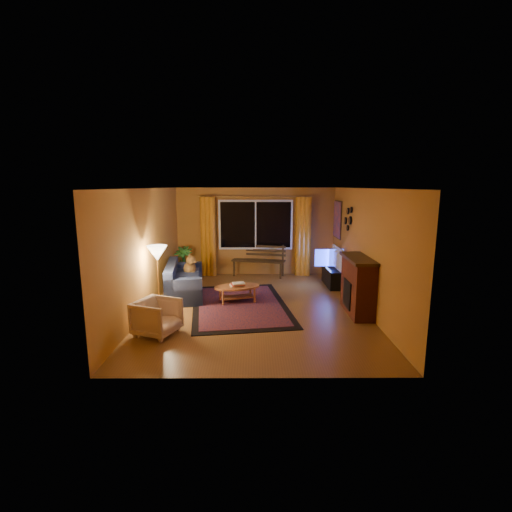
{
  "coord_description": "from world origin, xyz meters",
  "views": [
    {
      "loc": [
        -0.03,
        -7.6,
        2.55
      ],
      "look_at": [
        0.0,
        0.3,
        1.05
      ],
      "focal_mm": 26.0,
      "sensor_mm": 36.0,
      "label": 1
    }
  ],
  "objects_px": {
    "armchair": "(157,315)",
    "coffee_table": "(237,294)",
    "bench": "(258,268)",
    "floor_lamp": "(158,280)",
    "sofa": "(185,279)",
    "tv_console": "(333,277)"
  },
  "relations": [
    {
      "from": "sofa",
      "to": "coffee_table",
      "type": "distance_m",
      "value": 1.38
    },
    {
      "from": "sofa",
      "to": "floor_lamp",
      "type": "distance_m",
      "value": 1.28
    },
    {
      "from": "tv_console",
      "to": "sofa",
      "type": "bearing_deg",
      "value": -168.23
    },
    {
      "from": "bench",
      "to": "floor_lamp",
      "type": "height_order",
      "value": "floor_lamp"
    },
    {
      "from": "armchair",
      "to": "floor_lamp",
      "type": "relative_size",
      "value": 0.5
    },
    {
      "from": "coffee_table",
      "to": "bench",
      "type": "bearing_deg",
      "value": 78.35
    },
    {
      "from": "armchair",
      "to": "coffee_table",
      "type": "relative_size",
      "value": 0.67
    },
    {
      "from": "armchair",
      "to": "coffee_table",
      "type": "height_order",
      "value": "armchair"
    },
    {
      "from": "coffee_table",
      "to": "tv_console",
      "type": "xyz_separation_m",
      "value": [
        2.42,
        1.39,
        0.04
      ]
    },
    {
      "from": "sofa",
      "to": "tv_console",
      "type": "relative_size",
      "value": 1.72
    },
    {
      "from": "armchair",
      "to": "tv_console",
      "type": "bearing_deg",
      "value": -27.51
    },
    {
      "from": "bench",
      "to": "armchair",
      "type": "relative_size",
      "value": 2.19
    },
    {
      "from": "coffee_table",
      "to": "sofa",
      "type": "bearing_deg",
      "value": 156.47
    },
    {
      "from": "sofa",
      "to": "armchair",
      "type": "bearing_deg",
      "value": -99.47
    },
    {
      "from": "bench",
      "to": "tv_console",
      "type": "distance_m",
      "value": 2.18
    },
    {
      "from": "bench",
      "to": "tv_console",
      "type": "height_order",
      "value": "tv_console"
    },
    {
      "from": "bench",
      "to": "floor_lamp",
      "type": "xyz_separation_m",
      "value": [
        -2.05,
        -3.09,
        0.46
      ]
    },
    {
      "from": "bench",
      "to": "armchair",
      "type": "distance_m",
      "value": 4.61
    },
    {
      "from": "armchair",
      "to": "floor_lamp",
      "type": "xyz_separation_m",
      "value": [
        -0.25,
        1.15,
        0.34
      ]
    },
    {
      "from": "bench",
      "to": "floor_lamp",
      "type": "distance_m",
      "value": 3.74
    },
    {
      "from": "sofa",
      "to": "tv_console",
      "type": "xyz_separation_m",
      "value": [
        3.68,
        0.84,
        -0.15
      ]
    },
    {
      "from": "bench",
      "to": "armchair",
      "type": "xyz_separation_m",
      "value": [
        -1.8,
        -4.24,
        0.12
      ]
    }
  ]
}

